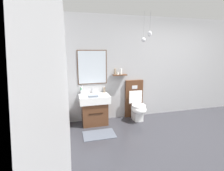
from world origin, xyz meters
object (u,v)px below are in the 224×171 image
Objects in this scene: vanity_sink_left at (94,108)px; toothbrush_cup at (82,92)px; soap_dispenser at (104,90)px; folded_hand_towel at (93,96)px; toilet at (136,105)px.

vanity_sink_left is 0.51m from toothbrush_cup.
soap_dispenser is at bearing 0.99° from toothbrush_cup.
vanity_sink_left is 0.39m from folded_hand_towel.
folded_hand_towel is at bearing -134.59° from soap_dispenser.
folded_hand_towel is at bearing -171.96° from toilet.
toilet is at bearing -6.72° from toothbrush_cup.
soap_dispenser is (-0.81, 0.17, 0.42)m from toilet.
soap_dispenser is 0.47m from folded_hand_towel.
toilet is 1.44m from toothbrush_cup.
toilet reaches higher than folded_hand_towel.
toilet is 4.55× the size of folded_hand_towel.
toilet reaches higher than soap_dispenser.
toilet is 4.83× the size of toothbrush_cup.
toothbrush_cup reaches higher than folded_hand_towel.
folded_hand_towel is at bearing -53.66° from toothbrush_cup.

